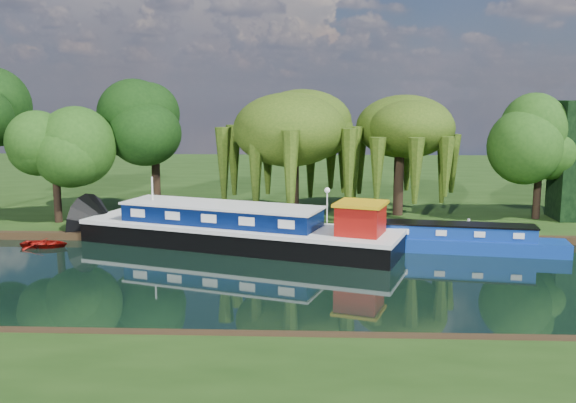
{
  "coord_description": "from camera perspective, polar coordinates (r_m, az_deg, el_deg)",
  "views": [
    {
      "loc": [
        -0.33,
        -29.94,
        8.9
      ],
      "look_at": [
        -1.83,
        6.22,
        2.8
      ],
      "focal_mm": 40.0,
      "sensor_mm": 36.0,
      "label": 1
    }
  ],
  "objects": [
    {
      "name": "red_dinghy",
      "position": [
        40.42,
        -20.78,
        -3.79
      ],
      "size": [
        2.82,
        2.06,
        0.57
      ],
      "primitive_type": "imported",
      "rotation": [
        0.0,
        0.0,
        1.53
      ],
      "color": "maroon",
      "rests_on": "ground"
    },
    {
      "name": "ground",
      "position": [
        31.24,
        2.9,
        -7.0
      ],
      "size": [
        120.0,
        120.0,
        0.0
      ],
      "primitive_type": "plane",
      "color": "black"
    },
    {
      "name": "tree_far_mid",
      "position": [
        46.84,
        -11.79,
        6.31
      ],
      "size": [
        5.28,
        5.28,
        8.64
      ],
      "color": "black",
      "rests_on": "far_bank"
    },
    {
      "name": "willow_left",
      "position": [
        43.63,
        0.53,
        6.31
      ],
      "size": [
        6.86,
        6.86,
        8.23
      ],
      "color": "black",
      "rests_on": "far_bank"
    },
    {
      "name": "willow_right",
      "position": [
        45.26,
        9.91,
        5.66
      ],
      "size": [
        6.17,
        6.17,
        7.52
      ],
      "color": "black",
      "rests_on": "far_bank"
    },
    {
      "name": "mooring_posts",
      "position": [
        39.15,
        2.07,
        -2.15
      ],
      "size": [
        19.16,
        0.16,
        1.0
      ],
      "color": "silver",
      "rests_on": "far_bank"
    },
    {
      "name": "tree_far_left",
      "position": [
        44.73,
        -20.06,
        4.62
      ],
      "size": [
        4.56,
        4.56,
        7.35
      ],
      "color": "black",
      "rests_on": "far_bank"
    },
    {
      "name": "reeds_near",
      "position": [
        24.93,
        19.35,
        -10.56
      ],
      "size": [
        33.7,
        1.5,
        1.1
      ],
      "color": "#164612",
      "rests_on": "ground"
    },
    {
      "name": "tree_far_right",
      "position": [
        46.47,
        21.51,
        4.67
      ],
      "size": [
        4.45,
        4.45,
        7.29
      ],
      "color": "black",
      "rests_on": "far_bank"
    },
    {
      "name": "far_bank",
      "position": [
        64.53,
        2.65,
        1.83
      ],
      "size": [
        120.0,
        52.0,
        0.45
      ],
      "primitive_type": "cube",
      "color": "#18330E",
      "rests_on": "ground"
    },
    {
      "name": "lamppost",
      "position": [
        40.96,
        3.5,
        0.45
      ],
      "size": [
        0.36,
        0.36,
        2.56
      ],
      "color": "silver",
      "rests_on": "far_bank"
    },
    {
      "name": "dutch_barge",
      "position": [
        37.71,
        -4.3,
        -2.55
      ],
      "size": [
        19.54,
        10.1,
        4.04
      ],
      "rotation": [
        0.0,
        0.0,
        -0.32
      ],
      "color": "black",
      "rests_on": "ground"
    },
    {
      "name": "narrowboat",
      "position": [
        37.93,
        14.95,
        -3.38
      ],
      "size": [
        12.04,
        3.67,
        1.73
      ],
      "rotation": [
        0.0,
        0.0,
        -0.14
      ],
      "color": "navy",
      "rests_on": "ground"
    }
  ]
}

